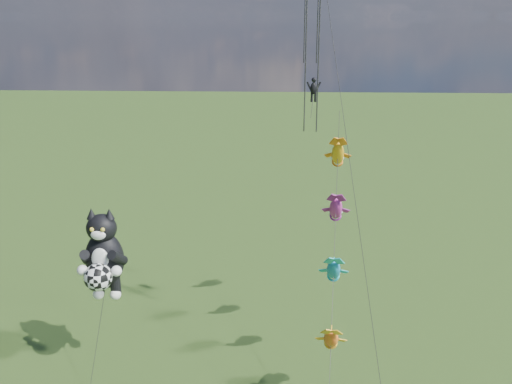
{
  "coord_description": "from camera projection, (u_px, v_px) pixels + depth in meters",
  "views": [
    {
      "loc": [
        10.2,
        -23.05,
        21.7
      ],
      "look_at": [
        8.49,
        12.6,
        10.7
      ],
      "focal_mm": 40.0,
      "sensor_mm": 36.0,
      "label": 1
    }
  ],
  "objects": [
    {
      "name": "fish_windsock_rig",
      "position": [
        335.0,
        239.0,
        34.85
      ],
      "size": [
        1.91,
        15.91,
        15.46
      ],
      "rotation": [
        0.0,
        0.0,
        0.23
      ],
      "color": "brown",
      "rests_on": "ground"
    },
    {
      "name": "parafoil_rig",
      "position": [
        317.0,
        52.0,
        32.63
      ],
      "size": [
        4.54,
        17.12,
        27.54
      ],
      "rotation": [
        0.0,
        0.0,
        0.31
      ],
      "color": "brown",
      "rests_on": "ground"
    },
    {
      "name": "cat_kite_rig",
      "position": [
        103.0,
        256.0,
        34.09
      ],
      "size": [
        2.71,
        4.27,
        10.93
      ],
      "rotation": [
        0.0,
        0.0,
        -0.22
      ],
      "color": "brown",
      "rests_on": "ground"
    }
  ]
}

